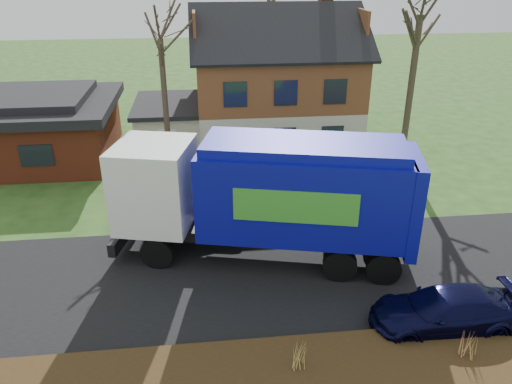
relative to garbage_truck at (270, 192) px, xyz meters
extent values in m
plane|color=#254717|center=(0.05, -1.24, -2.68)|extent=(120.00, 120.00, 0.00)
cube|color=black|center=(0.05, -1.24, -2.67)|extent=(80.00, 7.00, 0.02)
cube|color=beige|center=(2.05, 12.76, -1.33)|extent=(9.00, 7.50, 2.70)
cube|color=#562918|center=(2.05, 12.76, 1.42)|extent=(9.00, 7.50, 2.80)
cube|color=beige|center=(-4.15, 12.26, -1.38)|extent=(3.50, 5.50, 2.60)
cube|color=black|center=(-4.15, 12.26, 0.04)|extent=(3.90, 5.90, 0.24)
cube|color=#923920|center=(-11.95, 11.76, -1.28)|extent=(9.00, 7.50, 2.80)
cube|color=black|center=(-11.95, 11.76, 0.37)|extent=(9.80, 8.20, 0.50)
cube|color=black|center=(-11.95, 11.76, 0.82)|extent=(7.00, 6.00, 0.40)
cylinder|color=black|center=(-4.14, -0.23, -2.08)|extent=(1.26, 0.67, 1.19)
cylinder|color=black|center=(-3.56, 2.11, -2.08)|extent=(1.26, 0.67, 1.19)
cylinder|color=black|center=(2.22, -1.78, -2.08)|extent=(1.26, 0.67, 1.19)
cylinder|color=black|center=(2.79, 0.56, -2.08)|extent=(1.26, 0.67, 1.19)
cylinder|color=black|center=(3.67, -2.14, -2.08)|extent=(1.26, 0.67, 1.19)
cylinder|color=black|center=(4.24, 0.20, -2.08)|extent=(1.26, 0.67, 1.19)
cube|color=black|center=(0.05, -0.01, -1.70)|extent=(9.92, 3.68, 0.40)
cube|color=white|center=(-4.13, 1.01, 0.08)|extent=(3.25, 3.42, 3.10)
cube|color=black|center=(-5.35, 1.31, 0.25)|extent=(0.69, 2.47, 1.03)
cube|color=black|center=(-5.47, 1.34, -2.05)|extent=(0.96, 2.86, 0.52)
cube|color=#0B0D8C|center=(1.11, -0.27, 0.08)|extent=(7.71, 4.51, 3.10)
cube|color=#0B0D8C|center=(1.11, -0.27, 1.80)|extent=(7.29, 4.09, 0.34)
cube|color=#0B0D8C|center=(4.74, -1.16, -0.04)|extent=(1.09, 2.94, 3.33)
cube|color=green|center=(0.60, -1.65, 0.19)|extent=(4.03, 1.03, 1.15)
cube|color=green|center=(1.29, 1.18, 0.19)|extent=(4.03, 1.03, 1.15)
imported|color=#A3A5AA|center=(-2.35, 2.74, -2.01)|extent=(4.31, 2.93, 1.34)
imported|color=black|center=(4.68, -4.64, -2.03)|extent=(4.53, 1.92, 1.30)
cylinder|color=#423427|center=(-4.07, 8.68, 0.74)|extent=(0.28, 0.28, 6.84)
cylinder|color=#413727|center=(8.89, 9.38, 1.18)|extent=(0.35, 0.35, 7.71)
cylinder|color=#423727|center=(3.21, 21.67, 1.58)|extent=(0.32, 0.32, 8.52)
cone|color=tan|center=(-0.04, -6.07, -1.93)|extent=(0.04, 0.04, 0.90)
cone|color=tan|center=(-0.19, -6.07, -1.93)|extent=(0.04, 0.04, 0.90)
cone|color=tan|center=(0.10, -6.07, -1.93)|extent=(0.04, 0.04, 0.90)
cone|color=tan|center=(-0.04, -5.95, -1.93)|extent=(0.04, 0.04, 0.90)
cone|color=tan|center=(-0.04, -6.18, -1.93)|extent=(0.04, 0.04, 0.90)
cone|color=tan|center=(4.67, -6.14, -1.97)|extent=(0.04, 0.04, 0.81)
cone|color=tan|center=(4.53, -6.14, -1.97)|extent=(0.04, 0.04, 0.81)
cone|color=tan|center=(4.82, -6.14, -1.97)|extent=(0.04, 0.04, 0.81)
cone|color=tan|center=(4.67, -6.03, -1.97)|extent=(0.04, 0.04, 0.81)
cone|color=tan|center=(4.67, -6.25, -1.97)|extent=(0.04, 0.04, 0.81)
camera|label=1|loc=(-2.34, -15.97, 7.58)|focal=35.00mm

